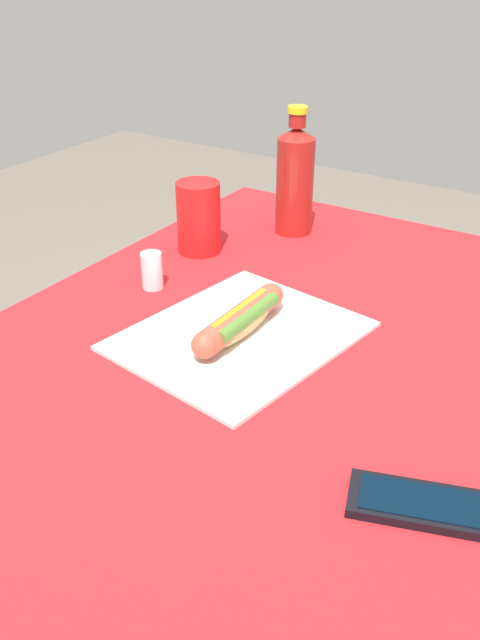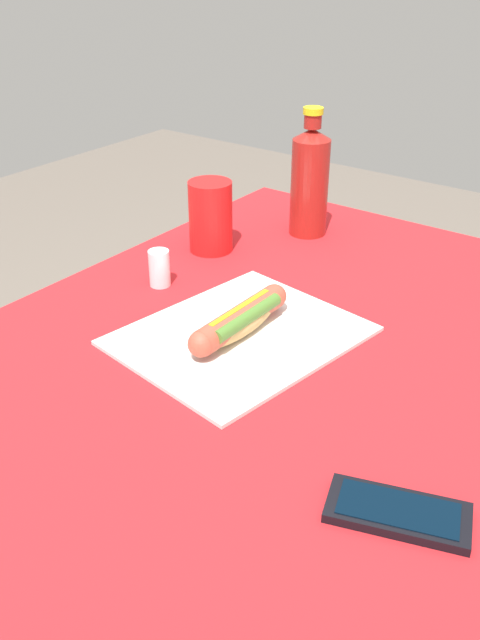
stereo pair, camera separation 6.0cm
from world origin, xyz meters
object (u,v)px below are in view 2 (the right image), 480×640
hot_dog (241,320)px  drinking_cup (211,217)px  cell_phone (398,512)px  salt_shaker (159,268)px  soda_bottle (310,180)px

hot_dog → drinking_cup: drinking_cup is taller
hot_dog → cell_phone: size_ratio=1.35×
hot_dog → drinking_cup: bearing=-133.7°
hot_dog → cell_phone: 0.40m
cell_phone → salt_shaker: size_ratio=2.53×
cell_phone → drinking_cup: bearing=-125.8°
drinking_cup → salt_shaker: drinking_cup is taller
drinking_cup → salt_shaker: 0.18m
hot_dog → drinking_cup: size_ratio=1.62×
soda_bottle → hot_dog: bearing=18.4°
soda_bottle → cell_phone: bearing=38.7°
soda_bottle → salt_shaker: (0.35, -0.08, -0.08)m
drinking_cup → salt_shaker: bearing=7.9°
salt_shaker → soda_bottle: bearing=167.3°
cell_phone → salt_shaker: 0.62m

